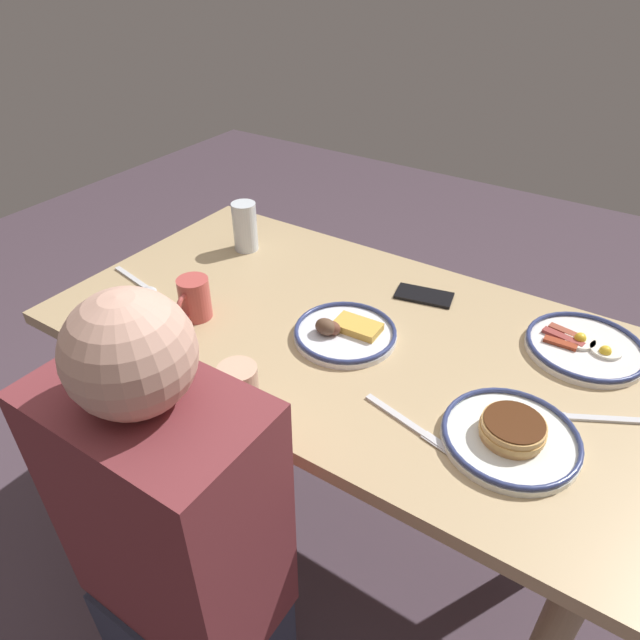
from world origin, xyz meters
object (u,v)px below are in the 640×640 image
(plate_near_main, at_px, (345,332))
(tea_spoon, at_px, (141,284))
(drinking_glass, at_px, (245,229))
(cell_phone, at_px, (424,296))
(plate_far_companion, at_px, (511,435))
(butter_knife, at_px, (413,427))
(plate_center_pancakes, at_px, (585,347))
(seated_diner, at_px, (185,572))
(coffee_mug, at_px, (194,298))
(fork_near, at_px, (598,419))

(plate_near_main, relative_size, tea_spoon, 1.26)
(drinking_glass, relative_size, cell_phone, 0.99)
(plate_far_companion, relative_size, tea_spoon, 1.34)
(tea_spoon, bearing_deg, butter_knife, 174.81)
(plate_center_pancakes, distance_m, cell_phone, 0.40)
(drinking_glass, distance_m, seated_diner, 0.93)
(seated_diner, bearing_deg, plate_center_pancakes, -121.50)
(coffee_mug, height_order, seated_diner, seated_diner)
(plate_near_main, xyz_separation_m, cell_phone, (-0.08, -0.26, -0.01))
(plate_center_pancakes, bearing_deg, plate_near_main, 27.64)
(drinking_glass, height_order, fork_near, drinking_glass)
(fork_near, bearing_deg, butter_knife, 36.68)
(plate_near_main, relative_size, cell_phone, 1.66)
(plate_center_pancakes, relative_size, butter_knife, 1.12)
(plate_near_main, distance_m, cell_phone, 0.27)
(coffee_mug, relative_size, seated_diner, 0.10)
(plate_near_main, xyz_separation_m, fork_near, (-0.55, -0.04, -0.01))
(coffee_mug, bearing_deg, butter_knife, 175.51)
(coffee_mug, bearing_deg, cell_phone, -137.78)
(plate_far_companion, distance_m, butter_knife, 0.18)
(fork_near, bearing_deg, cell_phone, -25.14)
(drinking_glass, height_order, seated_diner, seated_diner)
(fork_near, height_order, tea_spoon, tea_spoon)
(drinking_glass, bearing_deg, butter_knife, 151.82)
(plate_far_companion, height_order, drinking_glass, drinking_glass)
(drinking_glass, relative_size, seated_diner, 0.12)
(butter_knife, relative_size, seated_diner, 0.20)
(plate_far_companion, relative_size, coffee_mug, 2.29)
(coffee_mug, distance_m, drinking_glass, 0.36)
(fork_near, distance_m, tea_spoon, 1.13)
(seated_diner, bearing_deg, fork_near, -133.58)
(plate_far_companion, xyz_separation_m, cell_phone, (0.34, -0.37, -0.01))
(coffee_mug, bearing_deg, plate_far_companion, -178.61)
(fork_near, distance_m, butter_knife, 0.36)
(coffee_mug, relative_size, butter_knife, 0.48)
(butter_knife, bearing_deg, coffee_mug, -4.49)
(coffee_mug, bearing_deg, seated_diner, 128.35)
(coffee_mug, bearing_deg, drinking_glass, -70.27)
(plate_far_companion, bearing_deg, seated_diner, 45.26)
(fork_near, relative_size, butter_knife, 0.73)
(drinking_glass, height_order, cell_phone, drinking_glass)
(plate_far_companion, xyz_separation_m, seated_diner, (0.44, 0.44, -0.23))
(tea_spoon, bearing_deg, seated_diner, 141.31)
(coffee_mug, xyz_separation_m, drinking_glass, (0.12, -0.34, 0.01))
(plate_near_main, height_order, plate_far_companion, same)
(cell_phone, bearing_deg, drinking_glass, -7.33)
(coffee_mug, distance_m, seated_diner, 0.60)
(plate_far_companion, bearing_deg, drinking_glass, -19.94)
(butter_knife, bearing_deg, tea_spoon, -5.19)
(plate_center_pancakes, distance_m, fork_near, 0.22)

